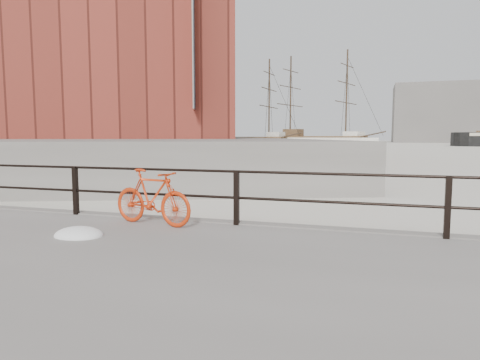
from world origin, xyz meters
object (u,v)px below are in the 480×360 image
Objects in this scene: schooner_left at (244,146)px; workboat_near at (153,154)px; workboat_far at (136,150)px; schooner_mid at (317,146)px; bicycle at (152,197)px.

schooner_left is 40.24m from workboat_near.
workboat_near is (1.90, -40.20, 0.00)m from schooner_left.
workboat_near is at bearing -85.30° from workboat_far.
bicycle is at bearing -67.87° from schooner_mid.
workboat_far is (-29.72, 48.45, -0.86)m from bicycle.
schooner_left is (-13.17, -8.63, 0.00)m from schooner_mid.
schooner_mid is at bearing 75.77° from workboat_near.
workboat_near is 17.51m from workboat_far.
workboat_near is 1.04× the size of workboat_far.
schooner_mid reaches higher than workboat_far.
bicycle is 83.68m from schooner_mid.
schooner_mid is 2.61× the size of workboat_far.
schooner_mid reaches higher than bicycle.
schooner_left is (-21.07, 74.67, -0.86)m from bicycle.
schooner_left reaches higher than bicycle.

